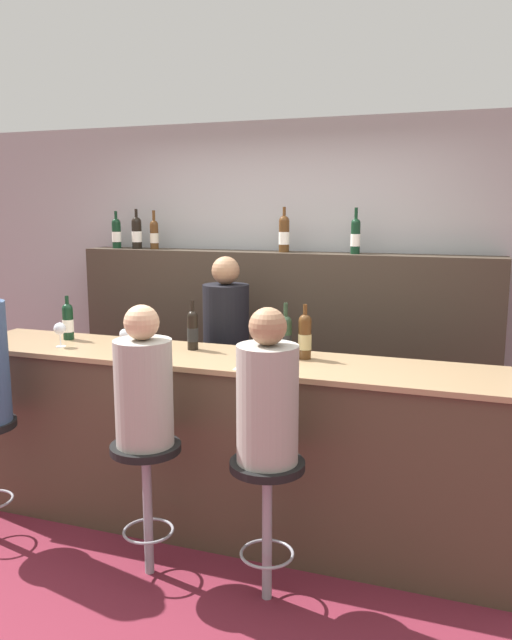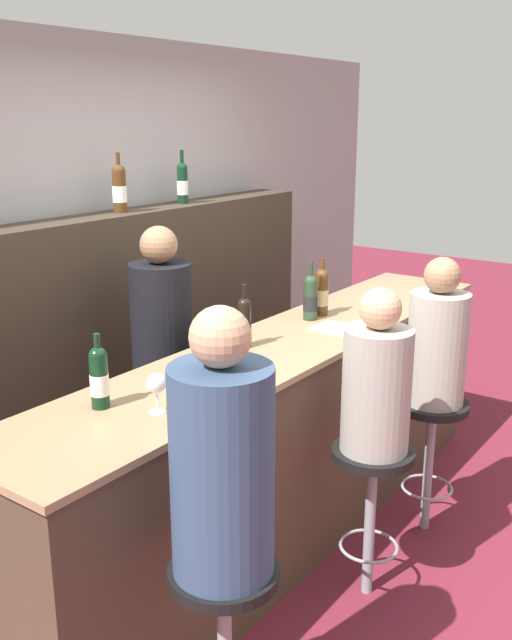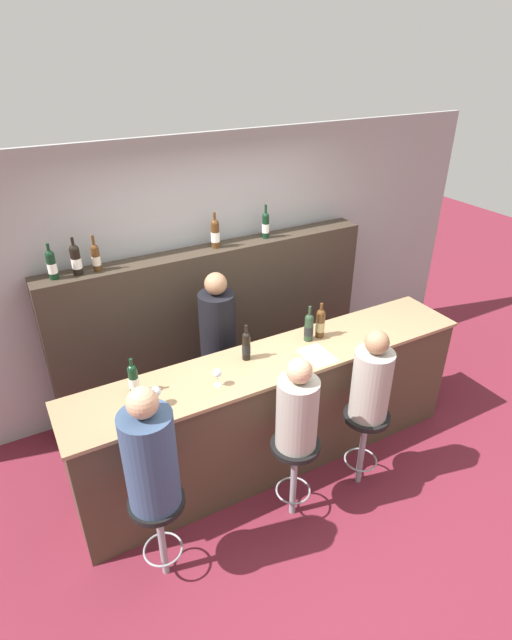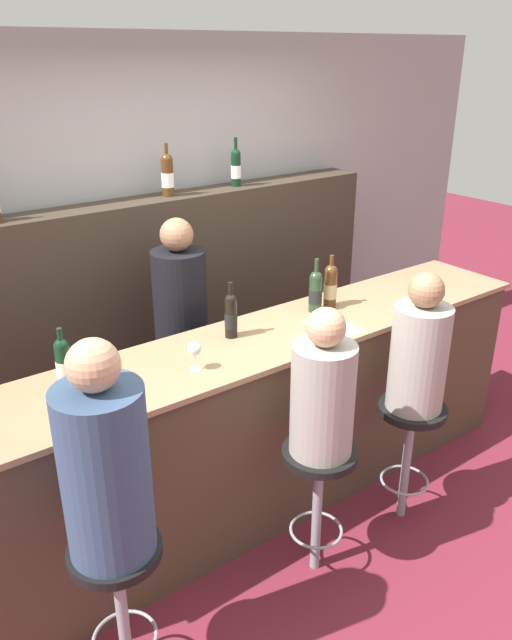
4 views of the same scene
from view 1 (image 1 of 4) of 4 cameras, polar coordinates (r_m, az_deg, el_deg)
ground_plane at (r=3.83m, az=-5.00°, el=-20.29°), size 16.00×16.00×0.00m
wall_back at (r=4.92m, az=2.92°, el=2.71°), size 6.40×0.05×2.60m
bar_counter at (r=3.82m, az=-3.32°, el=-11.22°), size 3.41×0.61×1.09m
back_bar_cabinet at (r=4.80m, az=2.10°, el=-3.44°), size 3.20×0.28×1.62m
wine_bottle_counter_0 at (r=4.28m, az=-16.82°, el=-0.09°), size 0.07×0.07×0.29m
wine_bottle_counter_1 at (r=3.82m, az=-5.82°, el=-0.87°), size 0.07×0.07×0.31m
wine_bottle_counter_2 at (r=3.61m, az=2.71°, el=-1.46°), size 0.08×0.08×0.32m
wine_bottle_counter_3 at (r=3.58m, az=4.49°, el=-1.47°), size 0.08×0.08×0.32m
wine_bottle_backbar_0 at (r=5.26m, az=-12.64°, el=7.78°), size 0.07×0.07×0.30m
wine_bottle_backbar_1 at (r=5.16m, az=-10.85°, el=7.86°), size 0.08×0.08×0.32m
wine_bottle_backbar_2 at (r=5.08m, az=-9.29°, el=7.76°), size 0.07×0.07×0.31m
wine_bottle_backbar_3 at (r=4.66m, az=2.58°, el=7.90°), size 0.08×0.08×0.33m
wine_bottle_backbar_4 at (r=4.53m, az=9.09°, el=7.64°), size 0.07×0.07×0.33m
wine_glass_0 at (r=4.06m, az=-17.49°, el=-0.82°), size 0.08×0.08×0.15m
wine_glass_1 at (r=3.81m, az=-11.89°, el=-1.37°), size 0.07×0.07×0.14m
tasting_menu at (r=3.44m, az=0.40°, el=-4.14°), size 0.21×0.30×0.00m
bar_stool_middle at (r=3.41m, az=-9.98°, el=-13.64°), size 0.37×0.37×0.73m
guest_seated_middle at (r=3.25m, az=-10.23°, el=-5.91°), size 0.30×0.30×0.73m
bar_stool_right at (r=3.16m, az=1.03°, el=-15.49°), size 0.37×0.37×0.73m
guest_seated_right at (r=2.98m, az=1.06°, el=-6.99°), size 0.30×0.30×0.76m
bartender at (r=4.40m, az=-2.71°, el=-5.49°), size 0.32×0.32×1.62m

